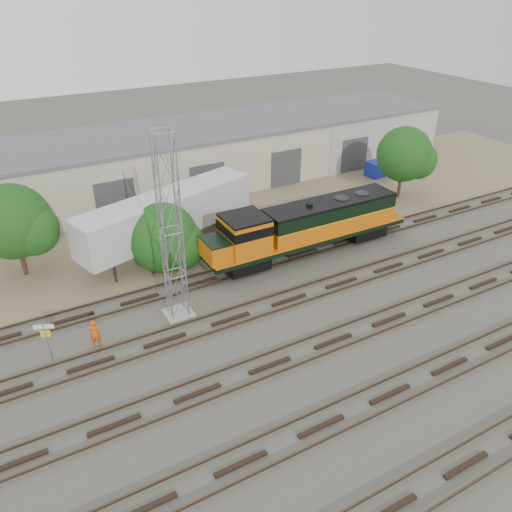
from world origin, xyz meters
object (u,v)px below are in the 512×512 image
semi_trailer (171,214)px  locomotive (305,227)px  signal_tower (171,235)px  worker (95,333)px

semi_trailer → locomotive: bearing=-53.0°
locomotive → semi_trailer: (-7.73, 5.50, 0.47)m
locomotive → signal_tower: 11.28m
locomotive → semi_trailer: 9.50m
signal_tower → worker: 6.65m
worker → semi_trailer: semi_trailer is taller
semi_trailer → signal_tower: bearing=-126.6°
locomotive → signal_tower: size_ratio=1.43×
signal_tower → semi_trailer: size_ratio=0.79×
locomotive → worker: locomotive is taller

